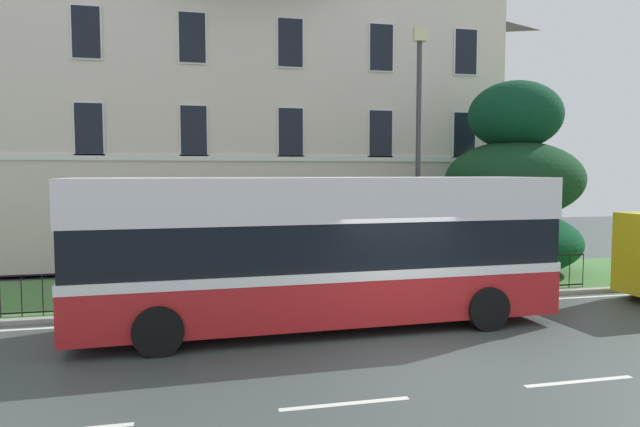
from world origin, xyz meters
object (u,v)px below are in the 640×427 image
object	(u,v)px
evergreen_tree	(508,199)
street_lamp_post	(418,143)
georgian_townhouse	(233,114)
litter_bin	(339,275)
single_decker_bus	(321,249)

from	to	relation	value
evergreen_tree	street_lamp_post	xyz separation A→B (m)	(-4.18, -2.25, 1.71)
georgian_townhouse	litter_bin	bearing A→B (deg)	-77.90
single_decker_bus	street_lamp_post	world-z (taller)	street_lamp_post
litter_bin	single_decker_bus	bearing A→B (deg)	-113.93
georgian_townhouse	evergreen_tree	size ratio (longest dim) A/B	3.11
evergreen_tree	litter_bin	world-z (taller)	evergreen_tree
evergreen_tree	street_lamp_post	distance (m)	5.04
georgian_townhouse	street_lamp_post	distance (m)	10.18
evergreen_tree	single_decker_bus	size ratio (longest dim) A/B	0.61
street_lamp_post	single_decker_bus	bearing A→B (deg)	-141.72
georgian_townhouse	street_lamp_post	world-z (taller)	georgian_townhouse
evergreen_tree	street_lamp_post	bearing A→B (deg)	-151.75
evergreen_tree	street_lamp_post	size ratio (longest dim) A/B	0.89
evergreen_tree	single_decker_bus	xyz separation A→B (m)	(-7.60, -4.94, -0.79)
georgian_townhouse	evergreen_tree	bearing A→B (deg)	-38.39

